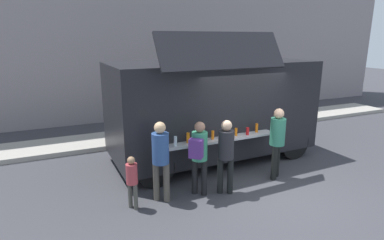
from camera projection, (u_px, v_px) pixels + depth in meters
name	position (u px, v px, depth m)	size (l,w,h in m)	color
ground_plane	(270.00, 190.00, 7.17)	(60.00, 60.00, 0.00)	#38383D
curb_strip	(59.00, 146.00, 9.81)	(28.00, 1.60, 0.15)	#9E998E
building_behind	(71.00, 10.00, 12.54)	(32.00, 2.40, 8.89)	gray
food_truck_main	(213.00, 107.00, 8.72)	(5.61, 2.99, 3.49)	black
trash_bin	(271.00, 112.00, 12.56)	(0.60, 0.60, 0.97)	#2D653A
customer_front_ordering	(226.00, 150.00, 6.77)	(0.34, 0.34, 1.68)	black
customer_mid_with_backpack	(199.00, 151.00, 6.68)	(0.50, 0.52, 1.66)	black
customer_rear_waiting	(161.00, 155.00, 6.45)	(0.35, 0.35, 1.73)	#4F4A41
customer_extra_browsing	(277.00, 137.00, 7.52)	(0.36, 0.36, 1.75)	black
child_near_queue	(132.00, 178.00, 6.22)	(0.23, 0.23, 1.12)	#494941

